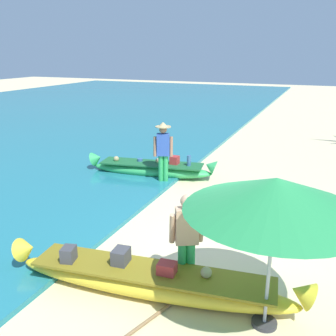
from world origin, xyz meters
name	(u,v)px	position (x,y,z in m)	size (l,w,h in m)	color
ground_plane	(227,260)	(0.00, 0.00, 0.00)	(80.00, 80.00, 0.00)	beige
boat_yellow_foreground	(150,280)	(-0.87, -1.49, 0.25)	(4.90, 1.22, 0.70)	yellow
boat_green_midground	(152,169)	(-3.38, 3.92, 0.25)	(4.05, 1.30, 0.74)	#38B760
person_vendor_hatted	(163,149)	(-2.77, 3.39, 1.05)	(0.59, 0.44, 1.82)	green
person_tourist_customer	(187,236)	(-0.42, -1.05, 0.90)	(0.58, 0.43, 1.61)	green
patio_umbrella_large	(276,195)	(0.93, -1.51, 1.96)	(2.37, 2.37, 2.20)	#B7B7BC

